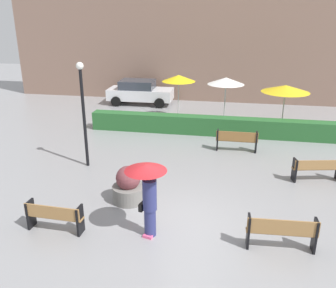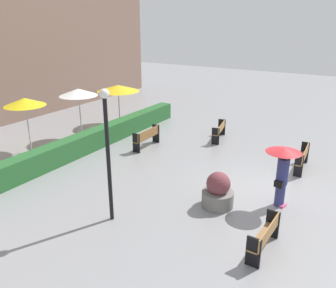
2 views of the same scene
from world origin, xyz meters
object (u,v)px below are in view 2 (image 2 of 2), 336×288
at_px(patio_umbrella_white, 78,92).
at_px(patio_umbrella_yellow_far, 118,88).
at_px(bench_far_right, 220,130).
at_px(patio_umbrella_yellow, 25,102).
at_px(bench_near_left, 265,235).
at_px(pedestrian_with_umbrella, 283,166).
at_px(bench_back_row, 147,137).
at_px(planter_pot, 218,192).
at_px(bench_near_right, 303,157).
at_px(lamp_post, 107,144).

relative_size(patio_umbrella_white, patio_umbrella_yellow_far, 1.09).
bearing_deg(bench_far_right, patio_umbrella_yellow_far, 95.59).
relative_size(patio_umbrella_yellow, patio_umbrella_yellow_far, 1.06).
height_order(bench_near_left, bench_far_right, bench_far_right).
bearing_deg(bench_far_right, patio_umbrella_yellow, 131.84).
height_order(bench_near_left, patio_umbrella_yellow, patio_umbrella_yellow).
bearing_deg(bench_near_left, patio_umbrella_white, 68.46).
distance_m(pedestrian_with_umbrella, patio_umbrella_white, 10.67).
xyz_separation_m(bench_near_left, patio_umbrella_white, (4.26, 10.80, 1.93)).
bearing_deg(bench_back_row, planter_pot, -123.42).
bearing_deg(bench_far_right, bench_near_right, -111.18).
relative_size(bench_near_right, planter_pot, 1.48).
xyz_separation_m(bench_back_row, pedestrian_with_umbrella, (-2.33, -6.87, 0.88)).
relative_size(pedestrian_with_umbrella, patio_umbrella_yellow_far, 0.87).
relative_size(bench_near_left, patio_umbrella_yellow_far, 0.69).
distance_m(bench_far_right, planter_pot, 6.81).
distance_m(lamp_post, patio_umbrella_white, 8.12).
relative_size(bench_far_right, bench_near_right, 0.99).
relative_size(bench_near_right, patio_umbrella_yellow, 0.70).
distance_m(patio_umbrella_yellow, patio_umbrella_white, 2.68).
distance_m(pedestrian_with_umbrella, lamp_post, 5.57).
distance_m(bench_near_right, lamp_post, 8.40).
xyz_separation_m(bench_far_right, planter_pot, (-6.27, -2.64, 0.01)).
bearing_deg(bench_back_row, patio_umbrella_yellow_far, 57.01).
distance_m(bench_far_right, lamp_post, 8.92).
bearing_deg(pedestrian_with_umbrella, bench_near_left, -173.42).
xyz_separation_m(bench_back_row, planter_pot, (-3.40, -5.15, -0.03)).
bearing_deg(bench_near_right, bench_far_right, 68.82).
distance_m(bench_near_left, patio_umbrella_yellow, 11.79).
bearing_deg(planter_pot, bench_near_left, -127.44).
relative_size(bench_far_right, lamp_post, 0.44).
height_order(pedestrian_with_umbrella, planter_pot, pedestrian_with_umbrella).
height_order(bench_near_right, planter_pot, planter_pot).
height_order(bench_far_right, planter_pot, planter_pot).
bearing_deg(lamp_post, bench_back_row, 24.62).
height_order(pedestrian_with_umbrella, lamp_post, lamp_post).
distance_m(bench_near_right, pedestrian_with_umbrella, 3.60).
xyz_separation_m(patio_umbrella_white, patio_umbrella_yellow_far, (2.97, -0.11, -0.27)).
xyz_separation_m(bench_back_row, lamp_post, (-5.82, -2.67, 1.94)).
height_order(bench_far_right, lamp_post, lamp_post).
xyz_separation_m(bench_near_left, bench_back_row, (4.95, 7.18, 0.05)).
relative_size(planter_pot, patio_umbrella_yellow_far, 0.51).
height_order(patio_umbrella_yellow, patio_umbrella_yellow_far, patio_umbrella_yellow).
bearing_deg(bench_near_right, patio_umbrella_white, 99.95).
height_order(bench_far_right, patio_umbrella_yellow_far, patio_umbrella_yellow_far).
distance_m(planter_pot, patio_umbrella_yellow, 9.67).
relative_size(bench_near_left, patio_umbrella_white, 0.63).
bearing_deg(planter_pot, lamp_post, 134.33).
bearing_deg(bench_near_left, bench_near_right, 2.40).
bearing_deg(bench_back_row, patio_umbrella_yellow, 126.91).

